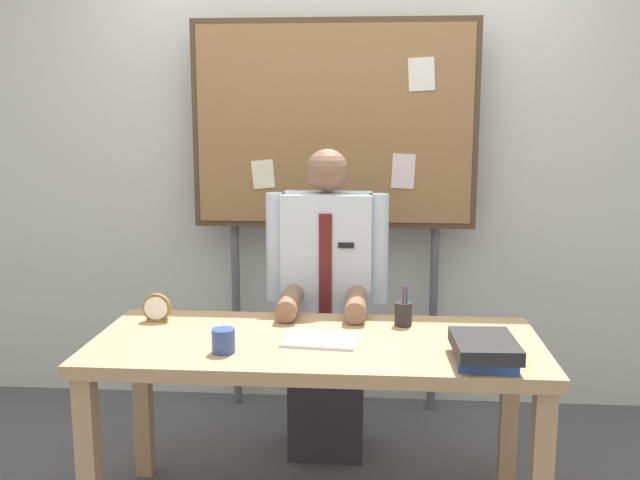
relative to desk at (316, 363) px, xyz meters
The scene contains 9 objects.
back_wall 1.46m from the desk, 90.00° to the left, with size 6.40×0.08×2.70m, color silver.
desk is the anchor object (origin of this frame).
person 0.59m from the desk, 90.00° to the left, with size 0.55×0.56×1.42m.
bulletin_board 1.37m from the desk, 89.98° to the left, with size 1.44×0.09×2.04m.
book_stack 0.65m from the desk, 18.99° to the right, with size 0.23×0.30×0.08m.
open_notebook 0.10m from the desk, 50.09° to the right, with size 0.27×0.19×0.01m, color white.
desk_clock 0.71m from the desk, 164.26° to the left, with size 0.12×0.04×0.12m.
coffee_mug 0.39m from the desk, 151.43° to the right, with size 0.08×0.08×0.09m, color #334C8C.
pen_holder 0.42m from the desk, 32.33° to the left, with size 0.07×0.07×0.16m.
Camera 1 is at (0.22, -2.60, 1.58)m, focal length 40.43 mm.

